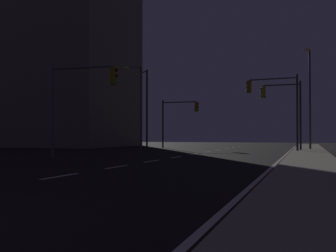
# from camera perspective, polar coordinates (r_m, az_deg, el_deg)

# --- Properties ---
(ground_plane) EXTENTS (112.00, 112.00, 0.00)m
(ground_plane) POSITION_cam_1_polar(r_m,az_deg,el_deg) (21.01, -1.70, -4.70)
(ground_plane) COLOR black
(ground_plane) RESTS_ON ground
(sidewalk_right) EXTENTS (2.44, 77.00, 0.14)m
(sidewalk_right) POSITION_cam_1_polar(r_m,az_deg,el_deg) (19.75, 18.74, -4.64)
(sidewalk_right) COLOR #9E937F
(sidewalk_right) RESTS_ON ground
(lane_markings_center) EXTENTS (0.14, 50.00, 0.01)m
(lane_markings_center) POSITION_cam_1_polar(r_m,az_deg,el_deg) (24.32, 1.12, -4.22)
(lane_markings_center) COLOR silver
(lane_markings_center) RESTS_ON ground
(lane_edge_line) EXTENTS (0.14, 53.00, 0.01)m
(lane_edge_line) POSITION_cam_1_polar(r_m,az_deg,el_deg) (24.78, 15.24, -4.12)
(lane_edge_line) COLOR silver
(lane_edge_line) RESTS_ON ground
(traffic_light_far_right) EXTENTS (3.13, 0.39, 5.35)m
(traffic_light_far_right) POSITION_cam_1_polar(r_m,az_deg,el_deg) (34.42, 15.27, 3.11)
(traffic_light_far_right) COLOR #2D3033
(traffic_light_far_right) RESTS_ON sidewalk_right
(traffic_light_near_left) EXTENTS (4.01, 0.44, 5.27)m
(traffic_light_near_left) POSITION_cam_1_polar(r_m,az_deg,el_deg) (23.97, -11.72, 4.66)
(traffic_light_near_left) COLOR #4C4C51
(traffic_light_near_left) RESTS_ON ground
(traffic_light_mid_left) EXTENTS (3.85, 0.64, 5.61)m
(traffic_light_mid_left) POSITION_cam_1_polar(r_m,az_deg,el_deg) (32.63, 14.23, 3.74)
(traffic_light_mid_left) COLOR #38383D
(traffic_light_mid_left) RESTS_ON sidewalk_right
(traffic_light_near_right) EXTENTS (3.81, 0.34, 4.81)m
(traffic_light_near_right) POSITION_cam_1_polar(r_m,az_deg,el_deg) (41.91, 1.50, 1.65)
(traffic_light_near_right) COLOR #38383D
(traffic_light_near_right) RESTS_ON ground
(street_lamp_median) EXTENTS (0.56, 1.89, 8.19)m
(street_lamp_median) POSITION_cam_1_polar(r_m,az_deg,el_deg) (36.76, 18.56, 4.63)
(street_lamp_median) COLOR #4C4C51
(street_lamp_median) RESTS_ON sidewalk_right
(street_lamp_across_street) EXTENTS (1.81, 1.46, 7.44)m
(street_lamp_across_street) POSITION_cam_1_polar(r_m,az_deg,el_deg) (39.97, -3.11, 3.36)
(street_lamp_across_street) COLOR #2D3033
(street_lamp_across_street) RESTS_ON ground
(street_lamp_mid_block) EXTENTS (1.37, 1.17, 7.33)m
(street_lamp_mid_block) POSITION_cam_1_polar(r_m,az_deg,el_deg) (36.97, -4.03, 3.57)
(street_lamp_mid_block) COLOR #4C4C51
(street_lamp_mid_block) RESTS_ON ground
(building_distant) EXTENTS (23.41, 13.72, 27.07)m
(building_distant) POSITION_cam_1_polar(r_m,az_deg,el_deg) (54.01, -18.16, 11.92)
(building_distant) COLOR #6B6056
(building_distant) RESTS_ON ground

